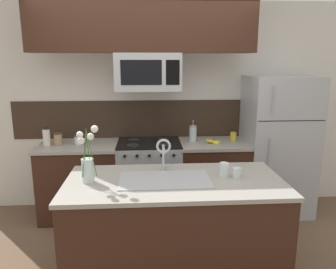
% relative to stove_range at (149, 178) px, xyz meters
% --- Properties ---
extents(ground_plane, '(10.00, 10.00, 0.00)m').
position_rel_stove_range_xyz_m(ground_plane, '(-0.00, -0.90, -0.46)').
color(ground_plane, brown).
extents(rear_partition, '(5.20, 0.10, 2.60)m').
position_rel_stove_range_xyz_m(rear_partition, '(0.30, 0.38, 0.84)').
color(rear_partition, silver).
rests_on(rear_partition, ground).
extents(splash_band, '(3.41, 0.01, 0.48)m').
position_rel_stove_range_xyz_m(splash_band, '(-0.00, 0.32, 0.69)').
color(splash_band, '#332319').
rests_on(splash_band, rear_partition).
extents(back_counter_left, '(0.95, 0.65, 0.91)m').
position_rel_stove_range_xyz_m(back_counter_left, '(-0.84, 0.00, -0.01)').
color(back_counter_left, '#381E14').
rests_on(back_counter_left, ground).
extents(back_counter_right, '(0.84, 0.65, 0.91)m').
position_rel_stove_range_xyz_m(back_counter_right, '(0.79, 0.00, -0.01)').
color(back_counter_right, '#381E14').
rests_on(back_counter_right, ground).
extents(stove_range, '(0.76, 0.64, 0.93)m').
position_rel_stove_range_xyz_m(stove_range, '(0.00, 0.00, 0.00)').
color(stove_range, '#A8AAAF').
rests_on(stove_range, ground).
extents(microwave, '(0.74, 0.40, 0.42)m').
position_rel_stove_range_xyz_m(microwave, '(0.00, -0.02, 1.30)').
color(microwave, '#A8AAAF').
extents(upper_cabinet_band, '(2.49, 0.34, 0.60)m').
position_rel_stove_range_xyz_m(upper_cabinet_band, '(-0.05, -0.05, 1.81)').
color(upper_cabinet_band, '#381E14').
extents(refrigerator, '(0.80, 0.74, 1.71)m').
position_rel_stove_range_xyz_m(refrigerator, '(1.60, 0.02, 0.39)').
color(refrigerator, '#A8AAAF').
rests_on(refrigerator, ground).
extents(storage_jar_tall, '(0.08, 0.08, 0.22)m').
position_rel_stove_range_xyz_m(storage_jar_tall, '(-1.20, -0.02, 0.56)').
color(storage_jar_tall, silver).
rests_on(storage_jar_tall, back_counter_left).
extents(storage_jar_medium, '(0.10, 0.10, 0.14)m').
position_rel_stove_range_xyz_m(storage_jar_medium, '(-1.07, 0.00, 0.52)').
color(storage_jar_medium, '#997F5B').
rests_on(storage_jar_medium, back_counter_left).
extents(storage_jar_short, '(0.08, 0.08, 0.11)m').
position_rel_stove_range_xyz_m(storage_jar_short, '(-0.84, 0.01, 0.50)').
color(storage_jar_short, silver).
rests_on(storage_jar_short, back_counter_left).
extents(banana_bunch, '(0.19, 0.16, 0.08)m').
position_rel_stove_range_xyz_m(banana_bunch, '(0.78, -0.06, 0.47)').
color(banana_bunch, yellow).
rests_on(banana_bunch, back_counter_right).
extents(french_press, '(0.09, 0.09, 0.27)m').
position_rel_stove_range_xyz_m(french_press, '(0.54, 0.06, 0.55)').
color(french_press, silver).
rests_on(french_press, back_counter_right).
extents(coffee_tin, '(0.08, 0.08, 0.11)m').
position_rel_stove_range_xyz_m(coffee_tin, '(1.05, 0.05, 0.50)').
color(coffee_tin, gold).
rests_on(coffee_tin, back_counter_right).
extents(island_counter, '(1.83, 0.87, 0.91)m').
position_rel_stove_range_xyz_m(island_counter, '(0.20, -1.25, -0.01)').
color(island_counter, '#381E14').
rests_on(island_counter, ground).
extents(kitchen_sink, '(0.76, 0.44, 0.16)m').
position_rel_stove_range_xyz_m(kitchen_sink, '(0.12, -1.25, 0.38)').
color(kitchen_sink, '#ADAFB5').
rests_on(kitchen_sink, island_counter).
extents(sink_faucet, '(0.14, 0.14, 0.31)m').
position_rel_stove_range_xyz_m(sink_faucet, '(0.12, -1.03, 0.65)').
color(sink_faucet, '#B7BABF').
rests_on(sink_faucet, island_counter).
extents(drinking_glass, '(0.08, 0.08, 0.12)m').
position_rel_stove_range_xyz_m(drinking_glass, '(0.64, -1.20, 0.51)').
color(drinking_glass, silver).
rests_on(drinking_glass, island_counter).
extents(spare_glass, '(0.07, 0.07, 0.09)m').
position_rel_stove_range_xyz_m(spare_glass, '(0.74, -1.24, 0.49)').
color(spare_glass, silver).
rests_on(spare_glass, island_counter).
extents(flower_vase, '(0.17, 0.14, 0.48)m').
position_rel_stove_range_xyz_m(flower_vase, '(-0.51, -1.26, 0.60)').
color(flower_vase, silver).
rests_on(flower_vase, island_counter).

